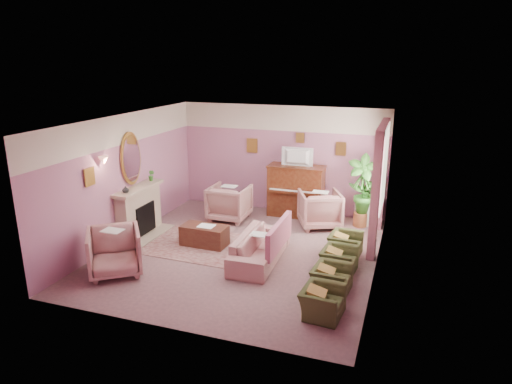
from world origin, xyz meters
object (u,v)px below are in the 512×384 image
(floral_armchair_front, at_px, (114,249))
(olive_chair_c, at_px, (339,256))
(coffee_table, at_px, (205,236))
(side_table, at_px, (365,210))
(floral_armchair_left, at_px, (229,201))
(sofa, at_px, (260,242))
(floral_armchair_right, at_px, (320,207))
(piano, at_px, (296,191))
(olive_chair_a, at_px, (322,297))
(olive_chair_d, at_px, (345,241))
(olive_chair_b, at_px, (332,275))
(television, at_px, (297,156))

(floral_armchair_front, height_order, olive_chair_c, floral_armchair_front)
(coffee_table, bearing_deg, floral_armchair_front, -119.54)
(side_table, bearing_deg, floral_armchair_left, -166.29)
(coffee_table, xyz_separation_m, sofa, (1.40, -0.36, 0.18))
(sofa, xyz_separation_m, floral_armchair_right, (0.75, 2.33, 0.09))
(piano, height_order, olive_chair_a, piano)
(piano, bearing_deg, floral_armchair_right, -38.88)
(olive_chair_d, relative_size, side_table, 1.03)
(coffee_table, distance_m, olive_chair_b, 3.20)
(sofa, xyz_separation_m, floral_armchair_left, (-1.52, 2.09, 0.09))
(coffee_table, bearing_deg, olive_chair_d, 9.32)
(piano, relative_size, floral_armchair_right, 1.42)
(olive_chair_a, bearing_deg, floral_armchair_left, 129.97)
(olive_chair_a, bearing_deg, olive_chair_b, 90.00)
(olive_chair_a, height_order, olive_chair_d, same)
(floral_armchair_front, height_order, olive_chair_d, floral_armchair_front)
(floral_armchair_left, distance_m, olive_chair_c, 3.73)
(piano, height_order, olive_chair_d, piano)
(coffee_table, height_order, floral_armchair_left, floral_armchair_left)
(piano, xyz_separation_m, olive_chair_d, (1.59, -2.09, -0.34))
(olive_chair_b, height_order, olive_chair_c, same)
(sofa, height_order, floral_armchair_front, floral_armchair_front)
(television, relative_size, olive_chair_d, 1.11)
(coffee_table, height_order, olive_chair_c, olive_chair_c)
(floral_armchair_left, distance_m, olive_chair_b, 4.24)
(floral_armchair_front, relative_size, olive_chair_b, 1.36)
(piano, xyz_separation_m, floral_armchair_right, (0.75, -0.60, -0.16))
(sofa, height_order, floral_armchair_right, floral_armchair_right)
(olive_chair_b, bearing_deg, piano, 113.12)
(piano, relative_size, television, 1.75)
(floral_armchair_right, distance_m, olive_chair_d, 1.72)
(floral_armchair_left, relative_size, floral_armchair_front, 1.00)
(floral_armchair_right, relative_size, olive_chair_d, 1.36)
(olive_chair_c, bearing_deg, olive_chair_a, -90.00)
(olive_chair_a, height_order, side_table, side_table)
(television, height_order, side_table, television)
(television, xyz_separation_m, floral_armchair_front, (-2.41, -4.32, -1.11))
(television, relative_size, floral_armchair_left, 0.81)
(television, relative_size, sofa, 0.40)
(piano, height_order, sofa, piano)
(coffee_table, xyz_separation_m, floral_armchair_left, (-0.12, 1.74, 0.27))
(television, bearing_deg, olive_chair_b, -66.60)
(floral_armchair_front, xyz_separation_m, olive_chair_c, (4.01, 1.46, -0.18))
(coffee_table, bearing_deg, olive_chair_a, -33.38)
(floral_armchair_right, relative_size, floral_armchair_front, 1.00)
(sofa, bearing_deg, olive_chair_c, 1.01)
(olive_chair_c, bearing_deg, sofa, -178.99)
(piano, distance_m, olive_chair_d, 2.65)
(floral_armchair_front, distance_m, olive_chair_d, 4.61)
(olive_chair_c, height_order, side_table, side_table)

